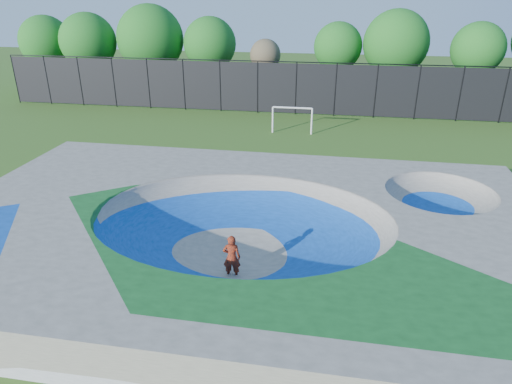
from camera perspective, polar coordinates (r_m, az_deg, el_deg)
ground at (r=17.15m, az=-1.77°, el=-7.36°), size 120.00×120.00×0.00m
skate_deck at (r=16.77m, az=-1.80°, el=-5.17°), size 22.00×14.00×1.50m
skater at (r=15.23m, az=-3.05°, el=-8.18°), size 0.62×0.44×1.63m
skateboard at (r=15.66m, az=-2.99°, el=-10.62°), size 0.80×0.28×0.05m
soccer_goal at (r=31.12m, az=4.55°, el=9.55°), size 2.76×0.12×1.82m
fence at (r=36.13m, az=5.03°, el=12.89°), size 48.09×0.09×4.04m
treeline at (r=40.87m, az=3.46°, el=18.11°), size 52.85×6.37×8.02m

